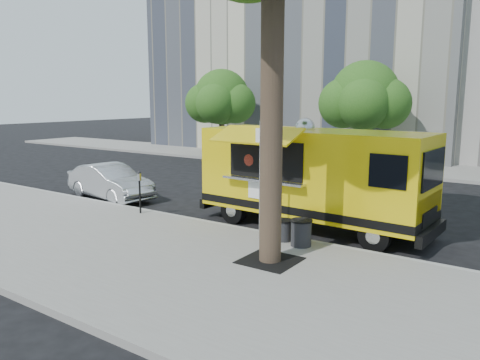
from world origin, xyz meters
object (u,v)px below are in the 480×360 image
object	(u,v)px
parking_meter	(140,187)
trash_bin_left	(284,229)
sign_post	(260,173)
far_tree_b	(365,96)
food_truck	(311,174)
sedan	(110,182)
trash_bin_right	(301,232)
far_tree_a	(222,97)

from	to	relation	value
parking_meter	trash_bin_left	size ratio (longest dim) A/B	2.48
sign_post	parking_meter	world-z (taller)	sign_post
far_tree_b	food_truck	size ratio (longest dim) A/B	0.80
parking_meter	sedan	distance (m)	3.31
food_truck	trash_bin_right	size ratio (longest dim) A/B	10.58
trash_bin_left	trash_bin_right	distance (m)	0.57
food_truck	trash_bin_left	world-z (taller)	food_truck
parking_meter	sedan	xyz separation A→B (m)	(-3.00, 1.35, -0.34)
far_tree_b	trash_bin_right	distance (m)	14.99
sedan	trash_bin_left	bearing A→B (deg)	-91.39
food_truck	trash_bin_left	size ratio (longest dim) A/B	12.78
far_tree_a	parking_meter	distance (m)	15.59
far_tree_a	sedan	distance (m)	13.31
food_truck	sedan	bearing A→B (deg)	-173.19
far_tree_b	parking_meter	world-z (taller)	far_tree_b
parking_meter	sedan	world-z (taller)	parking_meter
sedan	food_truck	bearing A→B (deg)	-78.17
sedan	far_tree_a	bearing A→B (deg)	25.71
far_tree_b	sedan	distance (m)	14.02
sign_post	trash_bin_right	xyz separation A→B (m)	(1.12, 0.10, -1.35)
sign_post	food_truck	xyz separation A→B (m)	(0.38, 2.12, -0.27)
sign_post	sedan	xyz separation A→B (m)	(-7.55, 1.55, -1.20)
far_tree_a	sign_post	world-z (taller)	far_tree_a
food_truck	trash_bin_right	distance (m)	2.41
trash_bin_right	sign_post	bearing A→B (deg)	-174.88
parking_meter	food_truck	bearing A→B (deg)	21.31
sign_post	trash_bin_right	world-z (taller)	sign_post
trash_bin_left	trash_bin_right	bearing A→B (deg)	-15.23
far_tree_b	trash_bin_left	world-z (taller)	far_tree_b
parking_meter	far_tree_a	bearing A→B (deg)	117.15
parking_meter	sedan	bearing A→B (deg)	155.79
sedan	trash_bin_left	distance (m)	8.23
far_tree_a	sign_post	size ratio (longest dim) A/B	1.79
far_tree_b	food_truck	bearing A→B (deg)	-76.44
food_truck	trash_bin_left	xyz separation A→B (m)	(0.19, -1.87, -1.14)
sign_post	trash_bin_left	distance (m)	1.54
far_tree_b	sign_post	distance (m)	14.61
parking_meter	trash_bin_left	xyz separation A→B (m)	(5.12, 0.05, -0.54)
sedan	far_tree_b	bearing A→B (deg)	-13.80
sign_post	trash_bin_left	xyz separation A→B (m)	(0.57, 0.25, -1.41)
parking_meter	trash_bin_right	size ratio (longest dim) A/B	2.05
far_tree_a	far_tree_b	xyz separation A→B (m)	(9.00, 0.40, 0.06)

